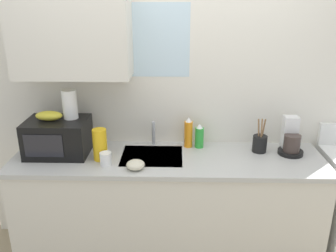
{
  "coord_description": "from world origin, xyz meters",
  "views": [
    {
      "loc": [
        0.06,
        -2.45,
        2.06
      ],
      "look_at": [
        0.0,
        0.0,
        1.15
      ],
      "focal_mm": 38.28,
      "sensor_mm": 36.0,
      "label": 1
    }
  ],
  "objects": [
    {
      "name": "counter_unit",
      "position": [
        -0.0,
        0.0,
        0.46
      ],
      "size": [
        2.35,
        0.63,
        0.9
      ],
      "color": "silver",
      "rests_on": "ground"
    },
    {
      "name": "coffee_maker",
      "position": [
        0.94,
        0.11,
        1.0
      ],
      "size": [
        0.19,
        0.21,
        0.28
      ],
      "color": "black",
      "rests_on": "counter_unit"
    },
    {
      "name": "banana_bunch",
      "position": [
        -0.89,
        0.05,
        1.2
      ],
      "size": [
        0.2,
        0.11,
        0.07
      ],
      "primitive_type": "ellipsoid",
      "color": "gold",
      "rests_on": "microwave"
    },
    {
      "name": "mug_white",
      "position": [
        -0.44,
        -0.14,
        0.95
      ],
      "size": [
        0.08,
        0.08,
        0.09
      ],
      "primitive_type": "cylinder",
      "color": "white",
      "rests_on": "counter_unit"
    },
    {
      "name": "sink_faucet",
      "position": [
        -0.12,
        0.24,
        1.0
      ],
      "size": [
        0.03,
        0.03,
        0.2
      ],
      "primitive_type": "cylinder",
      "color": "#B2B5BA",
      "rests_on": "counter_unit"
    },
    {
      "name": "cereal_canister",
      "position": [
        -0.5,
        -0.05,
        1.02
      ],
      "size": [
        0.1,
        0.1,
        0.24
      ],
      "primitive_type": "cylinder",
      "color": "gold",
      "rests_on": "counter_unit"
    },
    {
      "name": "small_bowl",
      "position": [
        -0.22,
        -0.2,
        0.93
      ],
      "size": [
        0.13,
        0.13,
        0.06
      ],
      "primitive_type": "ellipsoid",
      "color": "beige",
      "rests_on": "counter_unit"
    },
    {
      "name": "utensil_crock",
      "position": [
        0.71,
        0.12,
        0.97
      ],
      "size": [
        0.11,
        0.11,
        0.28
      ],
      "color": "black",
      "rests_on": "counter_unit"
    },
    {
      "name": "dish_soap_bottle_green",
      "position": [
        0.24,
        0.19,
        0.99
      ],
      "size": [
        0.07,
        0.07,
        0.2
      ],
      "color": "green",
      "rests_on": "counter_unit"
    },
    {
      "name": "kitchen_wall_assembly",
      "position": [
        -0.12,
        0.31,
        1.35
      ],
      "size": [
        3.12,
        0.42,
        2.5
      ],
      "color": "silver",
      "rests_on": "ground"
    },
    {
      "name": "dish_soap_bottle_orange",
      "position": [
        0.16,
        0.2,
        1.02
      ],
      "size": [
        0.07,
        0.07,
        0.25
      ],
      "color": "orange",
      "rests_on": "counter_unit"
    },
    {
      "name": "paper_towel_roll",
      "position": [
        -0.74,
        0.1,
        1.28
      ],
      "size": [
        0.11,
        0.11,
        0.22
      ],
      "primitive_type": "cylinder",
      "color": "white",
      "rests_on": "microwave"
    },
    {
      "name": "microwave",
      "position": [
        -0.84,
        0.05,
        1.04
      ],
      "size": [
        0.46,
        0.35,
        0.27
      ],
      "color": "black",
      "rests_on": "counter_unit"
    }
  ]
}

